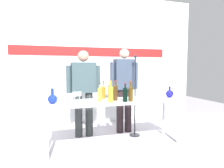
# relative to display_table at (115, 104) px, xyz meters

# --- Properties ---
(ground_plane) EXTENTS (10.00, 10.00, 0.00)m
(ground_plane) POSITION_rel_display_table_xyz_m (0.00, 0.00, -0.71)
(ground_plane) COLOR #ADA8B2
(back_wall) EXTENTS (5.16, 0.11, 3.00)m
(back_wall) POSITION_rel_display_table_xyz_m (0.00, 1.54, 0.80)
(back_wall) COLOR white
(back_wall) RESTS_ON ground
(display_table) EXTENTS (2.28, 0.57, 0.77)m
(display_table) POSITION_rel_display_table_xyz_m (0.00, 0.00, 0.00)
(display_table) COLOR silver
(display_table) RESTS_ON ground
(decanter_blue_left) EXTENTS (0.14, 0.14, 0.23)m
(decanter_blue_left) POSITION_rel_display_table_xyz_m (-0.99, -0.03, 0.14)
(decanter_blue_left) COLOR #172E9E
(decanter_blue_left) RESTS_ON display_table
(decanter_blue_right) EXTENTS (0.13, 0.13, 0.20)m
(decanter_blue_right) POSITION_rel_display_table_xyz_m (1.03, -0.03, 0.14)
(decanter_blue_right) COLOR #1817AF
(decanter_blue_right) RESTS_ON display_table
(presenter_left) EXTENTS (0.64, 0.22, 1.62)m
(presenter_left) POSITION_rel_display_table_xyz_m (-0.41, 0.62, 0.23)
(presenter_left) COLOR #2E3332
(presenter_left) RESTS_ON ground
(presenter_right) EXTENTS (0.59, 0.22, 1.68)m
(presenter_right) POSITION_rel_display_table_xyz_m (0.41, 0.62, 0.25)
(presenter_right) COLOR black
(presenter_right) RESTS_ON ground
(wine_bottle_0) EXTENTS (0.07, 0.07, 0.30)m
(wine_bottle_0) POSITION_rel_display_table_xyz_m (0.10, -0.21, 0.20)
(wine_bottle_0) COLOR black
(wine_bottle_0) RESTS_ON display_table
(wine_bottle_1) EXTENTS (0.07, 0.07, 0.29)m
(wine_bottle_1) POSITION_rel_display_table_xyz_m (-0.27, -0.05, 0.19)
(wine_bottle_1) COLOR gold
(wine_bottle_1) RESTS_ON display_table
(wine_bottle_2) EXTENTS (0.08, 0.08, 0.34)m
(wine_bottle_2) POSITION_rel_display_table_xyz_m (-0.13, -0.18, 0.21)
(wine_bottle_2) COLOR gold
(wine_bottle_2) RESTS_ON display_table
(wine_bottle_3) EXTENTS (0.07, 0.07, 0.32)m
(wine_bottle_3) POSITION_rel_display_table_xyz_m (-0.00, -0.04, 0.21)
(wine_bottle_3) COLOR #442B13
(wine_bottle_3) RESTS_ON display_table
(wine_bottle_4) EXTENTS (0.07, 0.07, 0.33)m
(wine_bottle_4) POSITION_rel_display_table_xyz_m (-0.07, 0.03, 0.21)
(wine_bottle_4) COLOR #4B270C
(wine_bottle_4) RESTS_ON display_table
(wine_bottle_5) EXTENTS (0.07, 0.07, 0.32)m
(wine_bottle_5) POSITION_rel_display_table_xyz_m (0.20, -0.19, 0.20)
(wine_bottle_5) COLOR #4D360F
(wine_bottle_5) RESTS_ON display_table
(wine_bottle_6) EXTENTS (0.08, 0.08, 0.31)m
(wine_bottle_6) POSITION_rel_display_table_xyz_m (0.08, 0.22, 0.19)
(wine_bottle_6) COLOR gold
(wine_bottle_6) RESTS_ON display_table
(wine_bottle_7) EXTENTS (0.07, 0.07, 0.31)m
(wine_bottle_7) POSITION_rel_display_table_xyz_m (-0.14, 0.19, 0.19)
(wine_bottle_7) COLOR #C86F1C
(wine_bottle_7) RESTS_ON display_table
(wine_glass_left_0) EXTENTS (0.07, 0.07, 0.15)m
(wine_glass_left_0) POSITION_rel_display_table_xyz_m (-0.57, 0.10, 0.18)
(wine_glass_left_0) COLOR white
(wine_glass_left_0) RESTS_ON display_table
(wine_glass_left_1) EXTENTS (0.07, 0.07, 0.14)m
(wine_glass_left_1) POSITION_rel_display_table_xyz_m (-0.63, 0.20, 0.16)
(wine_glass_left_1) COLOR white
(wine_glass_left_1) RESTS_ON display_table
(wine_glass_left_2) EXTENTS (0.06, 0.06, 0.13)m
(wine_glass_left_2) POSITION_rel_display_table_xyz_m (-0.76, -0.16, 0.16)
(wine_glass_left_2) COLOR white
(wine_glass_left_2) RESTS_ON display_table
(wine_glass_left_3) EXTENTS (0.07, 0.07, 0.17)m
(wine_glass_left_3) POSITION_rel_display_table_xyz_m (-0.86, -0.16, 0.19)
(wine_glass_left_3) COLOR white
(wine_glass_left_3) RESTS_ON display_table
(wine_glass_left_4) EXTENTS (0.07, 0.07, 0.15)m
(wine_glass_left_4) POSITION_rel_display_table_xyz_m (-0.77, -0.07, 0.17)
(wine_glass_left_4) COLOR white
(wine_glass_left_4) RESTS_ON display_table
(wine_glass_right_0) EXTENTS (0.07, 0.07, 0.14)m
(wine_glass_right_0) POSITION_rel_display_table_xyz_m (0.54, 0.14, 0.17)
(wine_glass_right_0) COLOR white
(wine_glass_right_0) RESTS_ON display_table
(wine_glass_right_1) EXTENTS (0.06, 0.06, 0.15)m
(wine_glass_right_1) POSITION_rel_display_table_xyz_m (0.78, 0.10, 0.18)
(wine_glass_right_1) COLOR white
(wine_glass_right_1) RESTS_ON display_table
(wine_glass_right_2) EXTENTS (0.06, 0.06, 0.14)m
(wine_glass_right_2) POSITION_rel_display_table_xyz_m (0.86, -0.00, 0.17)
(wine_glass_right_2) COLOR white
(wine_glass_right_2) RESTS_ON display_table
(wine_glass_right_3) EXTENTS (0.07, 0.07, 0.15)m
(wine_glass_right_3) POSITION_rel_display_table_xyz_m (0.45, -0.05, 0.18)
(wine_glass_right_3) COLOR white
(wine_glass_right_3) RESTS_ON display_table
(microphone_stand) EXTENTS (0.20, 0.20, 1.55)m
(microphone_stand) POSITION_rel_display_table_xyz_m (0.52, 0.35, -0.19)
(microphone_stand) COLOR black
(microphone_stand) RESTS_ON ground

